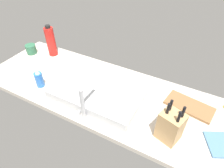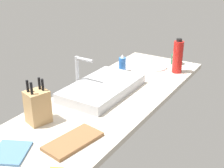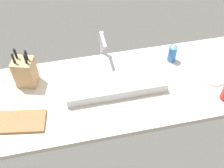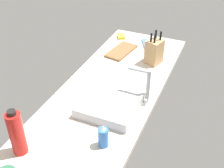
{
  "view_description": "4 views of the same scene",
  "coord_description": "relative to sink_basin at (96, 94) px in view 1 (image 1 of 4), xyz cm",
  "views": [
    {
      "loc": [
        -50.79,
        85.54,
        95.45
      ],
      "look_at": [
        -3.78,
        -1.84,
        10.47
      ],
      "focal_mm": 31.34,
      "sensor_mm": 36.0,
      "label": 1
    },
    {
      "loc": [
        -151.37,
        -95.54,
        89.25
      ],
      "look_at": [
        3.08,
        0.61,
        11.07
      ],
      "focal_mm": 49.37,
      "sensor_mm": 36.0,
      "label": 2
    },
    {
      "loc": [
        -22.13,
        -107.34,
        133.98
      ],
      "look_at": [
        0.03,
        -3.73,
        12.77
      ],
      "focal_mm": 45.8,
      "sensor_mm": 36.0,
      "label": 3
    },
    {
      "loc": [
        140.94,
        63.32,
        117.02
      ],
      "look_at": [
        -1.35,
        2.0,
        9.39
      ],
      "focal_mm": 47.03,
      "sensor_mm": 36.0,
      "label": 4
    }
  ],
  "objects": [
    {
      "name": "water_bottle",
      "position": [
        61.72,
        -28.07,
        9.37
      ],
      "size": [
        7.54,
        7.54,
        26.68
      ],
      "color": "red",
      "rests_on": "countertop_slab"
    },
    {
      "name": "faucet",
      "position": [
        -2.6,
        16.68,
        10.4
      ],
      "size": [
        5.5,
        14.11,
        22.68
      ],
      "color": "#B7BABF",
      "rests_on": "countertop_slab"
    },
    {
      "name": "cutting_board",
      "position": [
        -56.46,
        -20.31,
        -2.32
      ],
      "size": [
        31.14,
        18.73,
        1.8
      ],
      "primitive_type": "cube",
      "rotation": [
        0.0,
        0.0,
        -0.16
      ],
      "color": "brown",
      "rests_on": "countertop_slab"
    },
    {
      "name": "countertop_slab",
      "position": [
        -2.69,
        -7.86,
        -4.97
      ],
      "size": [
        185.55,
        62.54,
        3.5
      ],
      "primitive_type": "cube",
      "color": "beige",
      "rests_on": "ground"
    },
    {
      "name": "sink_basin",
      "position": [
        0.0,
        0.0,
        0.0
      ],
      "size": [
        58.88,
        33.36,
        6.43
      ],
      "primitive_type": "cube",
      "color": "#B7BABF",
      "rests_on": "countertop_slab"
    },
    {
      "name": "coffee_mug",
      "position": [
        79.91,
        -20.61,
        0.73
      ],
      "size": [
        8.67,
        8.67,
        7.89
      ],
      "primitive_type": "cylinder",
      "color": "#2D6647",
      "rests_on": "countertop_slab"
    },
    {
      "name": "soap_bottle",
      "position": [
        41.27,
        8.8,
        2.79
      ],
      "size": [
        5.54,
        5.54,
        13.83
      ],
      "color": "blue",
      "rests_on": "countertop_slab"
    },
    {
      "name": "dinner_plate",
      "position": [
        62.31,
        -8.34,
        -2.62
      ],
      "size": [
        22.31,
        22.31,
        1.2
      ],
      "primitive_type": "cylinder",
      "color": "white",
      "rests_on": "countertop_slab"
    },
    {
      "name": "knife_block",
      "position": [
        -50.47,
        8.17,
        6.27
      ],
      "size": [
        13.99,
        12.99,
        24.94
      ],
      "rotation": [
        0.0,
        0.0,
        -0.29
      ],
      "color": "tan",
      "rests_on": "countertop_slab"
    }
  ]
}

